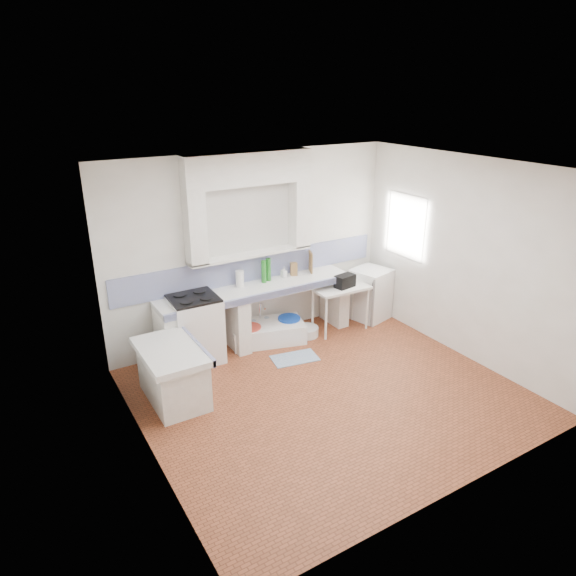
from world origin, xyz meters
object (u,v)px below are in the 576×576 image
stove (195,330)px  side_table (340,308)px  sink (267,333)px  fridge (370,294)px

stove → side_table: (2.31, -0.26, -0.10)m
stove → sink: bearing=1.6°
fridge → sink: bearing=161.1°
stove → side_table: bearing=-4.2°
stove → side_table: stove is taller
side_table → sink: bearing=170.2°
sink → fridge: fridge is taller
fridge → side_table: bearing=174.1°
sink → fridge: size_ratio=1.30×
side_table → fridge: (0.69, 0.11, 0.06)m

